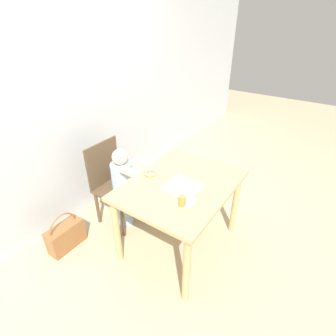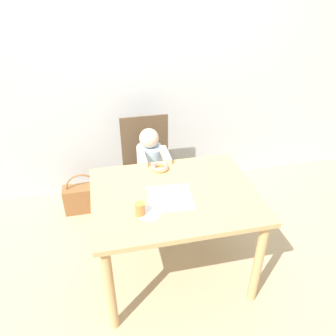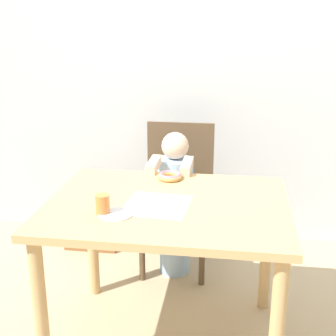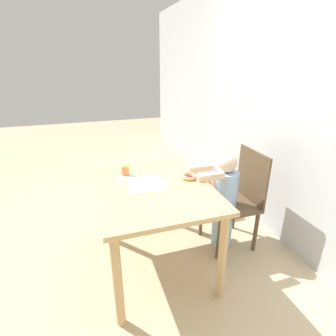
# 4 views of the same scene
# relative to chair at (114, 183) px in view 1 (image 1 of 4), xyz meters

# --- Properties ---
(ground_plane) EXTENTS (12.00, 12.00, 0.00)m
(ground_plane) POSITION_rel_chair_xyz_m (0.05, -0.79, -0.46)
(ground_plane) COLOR tan
(wall_back) EXTENTS (8.00, 0.05, 2.50)m
(wall_back) POSITION_rel_chair_xyz_m (0.05, 0.47, 0.79)
(wall_back) COLOR silver
(wall_back) RESTS_ON ground_plane
(dining_table) EXTENTS (1.08, 0.84, 0.74)m
(dining_table) POSITION_rel_chair_xyz_m (0.05, -0.79, 0.17)
(dining_table) COLOR tan
(dining_table) RESTS_ON ground_plane
(chair) EXTENTS (0.43, 0.43, 0.90)m
(chair) POSITION_rel_chair_xyz_m (0.00, 0.00, 0.00)
(chair) COLOR brown
(chair) RESTS_ON ground_plane
(child_figure) EXTENTS (0.23, 0.42, 0.90)m
(child_figure) POSITION_rel_chair_xyz_m (-0.00, -0.13, 0.00)
(child_figure) COLOR #99BCE0
(child_figure) RESTS_ON ground_plane
(donut) EXTENTS (0.13, 0.13, 0.03)m
(donut) POSITION_rel_chair_xyz_m (0.02, -0.48, 0.30)
(donut) COLOR tan
(donut) RESTS_ON dining_table
(napkin) EXTENTS (0.30, 0.30, 0.00)m
(napkin) POSITION_rel_chair_xyz_m (0.01, -0.84, 0.28)
(napkin) COLOR white
(napkin) RESTS_ON dining_table
(handbag) EXTENTS (0.36, 0.15, 0.40)m
(handbag) POSITION_rel_chair_xyz_m (-0.61, 0.11, -0.32)
(handbag) COLOR brown
(handbag) RESTS_ON ground_plane
(cup) EXTENTS (0.06, 0.06, 0.08)m
(cup) POSITION_rel_chair_xyz_m (-0.20, -0.96, 0.32)
(cup) COLOR orange
(cup) RESTS_ON dining_table
(plate) EXTENTS (0.15, 0.15, 0.01)m
(plate) POSITION_rel_chair_xyz_m (-0.14, -0.96, 0.28)
(plate) COLOR silver
(plate) RESTS_ON dining_table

